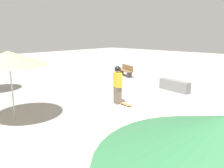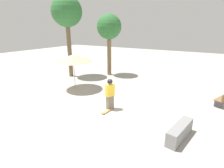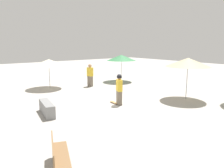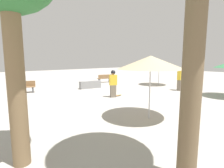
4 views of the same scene
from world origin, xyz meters
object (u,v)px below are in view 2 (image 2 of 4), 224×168
(shade_umbrella_tan, at_px, (73,58))
(palm_tree_right, at_px, (109,28))
(concrete_ledge, at_px, (180,132))
(skateboard, at_px, (107,111))
(palm_tree_center_right, at_px, (67,13))
(skater_main, at_px, (110,93))
(bench_far, at_px, (224,98))

(shade_umbrella_tan, height_order, palm_tree_right, palm_tree_right)
(concrete_ledge, xyz_separation_m, shade_umbrella_tan, (-2.43, -8.01, 2.01))
(concrete_ledge, relative_size, shade_umbrella_tan, 0.70)
(shade_umbrella_tan, bearing_deg, concrete_ledge, 73.11)
(shade_umbrella_tan, bearing_deg, skateboard, 64.51)
(palm_tree_right, bearing_deg, shade_umbrella_tan, 0.31)
(shade_umbrella_tan, height_order, palm_tree_center_right, palm_tree_center_right)
(concrete_ledge, distance_m, palm_tree_right, 11.57)
(skater_main, relative_size, palm_tree_right, 0.31)
(bench_far, xyz_separation_m, palm_tree_center_right, (-0.10, -12.38, 5.19))
(concrete_ledge, height_order, shade_umbrella_tan, shade_umbrella_tan)
(skateboard, xyz_separation_m, concrete_ledge, (0.45, 3.86, 0.25))
(bench_far, relative_size, palm_tree_center_right, 0.23)
(bench_far, height_order, shade_umbrella_tan, shade_umbrella_tan)
(shade_umbrella_tan, bearing_deg, palm_tree_center_right, -131.52)
(skater_main, distance_m, palm_tree_right, 8.37)
(skater_main, height_order, shade_umbrella_tan, shade_umbrella_tan)
(skateboard, relative_size, shade_umbrella_tan, 0.30)
(skateboard, distance_m, palm_tree_right, 9.08)
(bench_far, relative_size, shade_umbrella_tan, 0.61)
(skateboard, xyz_separation_m, palm_tree_center_right, (-4.48, -6.97, 5.56))
(shade_umbrella_tan, distance_m, palm_tree_center_right, 5.01)
(concrete_ledge, bearing_deg, shade_umbrella_tan, -106.89)
(skateboard, bearing_deg, bench_far, 134.44)
(skater_main, bearing_deg, palm_tree_center_right, -96.17)
(skater_main, bearing_deg, shade_umbrella_tan, -86.82)
(skater_main, bearing_deg, concrete_ledge, 102.34)
(bench_far, xyz_separation_m, palm_tree_right, (-2.45, -9.58, 3.93))
(bench_far, height_order, palm_tree_center_right, palm_tree_center_right)
(palm_tree_right, height_order, palm_tree_center_right, palm_tree_center_right)
(shade_umbrella_tan, xyz_separation_m, palm_tree_right, (-4.85, -0.03, 2.04))
(palm_tree_right, distance_m, palm_tree_center_right, 3.86)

